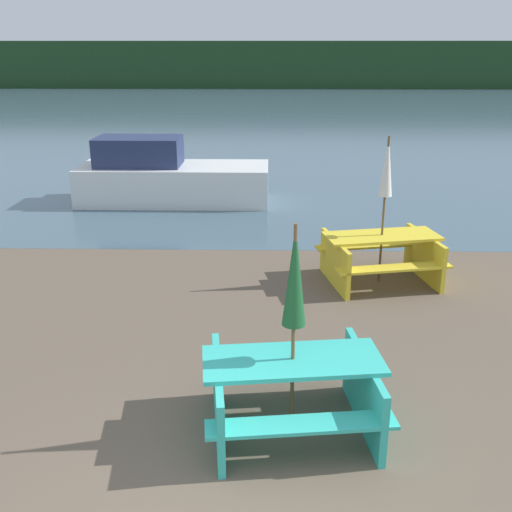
{
  "coord_description": "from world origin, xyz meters",
  "views": [
    {
      "loc": [
        0.36,
        -3.11,
        3.6
      ],
      "look_at": [
        0.18,
        4.69,
        0.85
      ],
      "focal_mm": 42.0,
      "sensor_mm": 36.0,
      "label": 1
    }
  ],
  "objects_px": {
    "picnic_table_yellow": "(381,254)",
    "picnic_table_teal": "(292,387)",
    "umbrella_white": "(387,170)",
    "boat": "(168,178)",
    "umbrella_darkgreen": "(295,279)"
  },
  "relations": [
    {
      "from": "picnic_table_yellow",
      "to": "boat",
      "type": "xyz_separation_m",
      "value": [
        -4.23,
        5.14,
        0.12
      ]
    },
    {
      "from": "picnic_table_yellow",
      "to": "boat",
      "type": "height_order",
      "value": "boat"
    },
    {
      "from": "umbrella_darkgreen",
      "to": "picnic_table_teal",
      "type": "bearing_deg",
      "value": -90.0
    },
    {
      "from": "umbrella_white",
      "to": "boat",
      "type": "distance_m",
      "value": 6.77
    },
    {
      "from": "picnic_table_teal",
      "to": "boat",
      "type": "height_order",
      "value": "boat"
    },
    {
      "from": "umbrella_white",
      "to": "picnic_table_yellow",
      "type": "bearing_deg",
      "value": -90.0
    },
    {
      "from": "picnic_table_teal",
      "to": "umbrella_white",
      "type": "distance_m",
      "value": 4.48
    },
    {
      "from": "boat",
      "to": "picnic_table_teal",
      "type": "bearing_deg",
      "value": -73.38
    },
    {
      "from": "picnic_table_teal",
      "to": "picnic_table_yellow",
      "type": "distance_m",
      "value": 4.27
    },
    {
      "from": "picnic_table_yellow",
      "to": "picnic_table_teal",
      "type": "bearing_deg",
      "value": -111.2
    },
    {
      "from": "picnic_table_yellow",
      "to": "umbrella_white",
      "type": "bearing_deg",
      "value": 90.0
    },
    {
      "from": "umbrella_darkgreen",
      "to": "boat",
      "type": "distance_m",
      "value": 9.56
    },
    {
      "from": "umbrella_darkgreen",
      "to": "picnic_table_yellow",
      "type": "bearing_deg",
      "value": 68.8
    },
    {
      "from": "picnic_table_teal",
      "to": "picnic_table_yellow",
      "type": "xyz_separation_m",
      "value": [
        1.54,
        3.98,
        0.01
      ]
    },
    {
      "from": "picnic_table_teal",
      "to": "picnic_table_yellow",
      "type": "height_order",
      "value": "picnic_table_yellow"
    }
  ]
}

